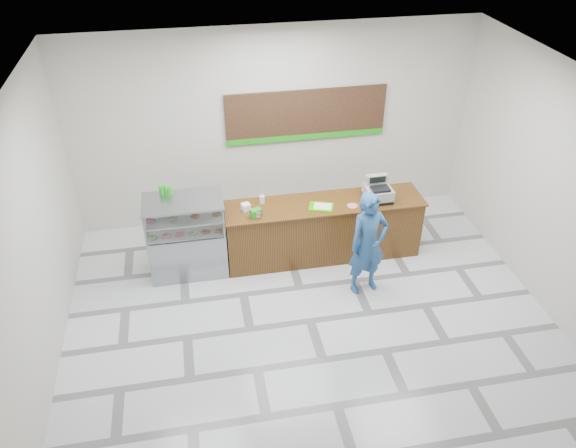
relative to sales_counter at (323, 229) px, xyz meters
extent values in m
plane|color=silver|center=(-0.55, -1.55, -0.52)|extent=(7.00, 7.00, 0.00)
plane|color=beige|center=(-0.55, 1.45, 1.23)|extent=(7.00, 0.00, 7.00)
plane|color=silver|center=(-0.55, -1.55, 2.98)|extent=(7.00, 7.00, 0.00)
cube|color=brown|center=(0.00, 0.00, -0.02)|extent=(3.20, 0.70, 1.00)
cube|color=brown|center=(0.00, 0.00, 0.50)|extent=(3.26, 0.76, 0.03)
cube|color=gray|center=(-2.22, 0.00, -0.12)|extent=(1.20, 0.70, 0.80)
cube|color=white|center=(-2.22, 0.00, 0.53)|extent=(1.20, 0.70, 0.50)
cube|color=gray|center=(-2.22, 0.00, 0.80)|extent=(1.22, 0.72, 0.03)
cube|color=silver|center=(-2.22, 0.00, 0.30)|extent=(1.14, 0.64, 0.02)
cube|color=silver|center=(-2.22, 0.00, 0.54)|extent=(1.14, 0.64, 0.02)
torus|color=#98D57B|center=(-2.72, -0.10, 0.34)|extent=(0.15, 0.15, 0.05)
torus|color=pink|center=(-2.52, -0.10, 0.34)|extent=(0.15, 0.15, 0.05)
torus|color=pink|center=(-2.32, -0.10, 0.34)|extent=(0.15, 0.15, 0.05)
torus|color=#98D57B|center=(-2.12, -0.10, 0.34)|extent=(0.15, 0.15, 0.05)
torus|color=#B46333|center=(-1.92, -0.10, 0.34)|extent=(0.15, 0.15, 0.05)
torus|color=#B46333|center=(-1.72, -0.10, 0.34)|extent=(0.15, 0.15, 0.05)
torus|color=pink|center=(-2.72, 0.05, 0.58)|extent=(0.15, 0.15, 0.05)
torus|color=#98D57B|center=(-2.39, 0.05, 0.58)|extent=(0.15, 0.15, 0.05)
torus|color=#B46333|center=(-2.05, 0.05, 0.58)|extent=(0.15, 0.15, 0.05)
torus|color=#B46333|center=(-1.72, 0.05, 0.58)|extent=(0.15, 0.15, 0.05)
cube|color=black|center=(0.00, 1.41, 1.43)|extent=(2.80, 0.05, 0.90)
cube|color=#1D9817|center=(0.00, 1.38, 1.03)|extent=(2.80, 0.02, 0.10)
cube|color=black|center=(0.87, -0.06, 0.54)|extent=(0.41, 0.41, 0.06)
cube|color=gray|center=(0.87, -0.06, 0.66)|extent=(0.42, 0.44, 0.16)
cube|color=black|center=(0.87, -0.14, 0.76)|extent=(0.29, 0.21, 0.04)
cube|color=gray|center=(0.87, 0.06, 0.82)|extent=(0.35, 0.11, 0.16)
cube|color=black|center=(0.87, 0.01, 0.84)|extent=(0.27, 0.02, 0.10)
cube|color=black|center=(0.95, -0.02, 0.53)|extent=(0.10, 0.18, 0.04)
cube|color=#38B800|center=(-0.08, -0.12, 0.52)|extent=(0.45, 0.38, 0.02)
cube|color=white|center=(-0.05, -0.12, 0.53)|extent=(0.32, 0.27, 0.00)
cube|color=white|center=(-1.26, 0.03, 0.57)|extent=(0.16, 0.16, 0.11)
cylinder|color=silver|center=(-0.97, 0.19, 0.58)|extent=(0.08, 0.08, 0.13)
cube|color=#1D9817|center=(-1.13, -0.21, 0.58)|extent=(0.19, 0.16, 0.14)
cylinder|color=pink|center=(0.42, -0.17, 0.52)|extent=(0.17, 0.17, 0.00)
cylinder|color=#1D9817|center=(-2.51, 0.25, 0.89)|extent=(0.10, 0.10, 0.15)
cylinder|color=#1D9817|center=(-2.40, 0.21, 0.88)|extent=(0.09, 0.09, 0.14)
imported|color=#255084|center=(0.44, -0.98, 0.34)|extent=(0.69, 0.52, 1.70)
camera|label=1|loc=(-2.00, -7.41, 5.26)|focal=35.00mm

